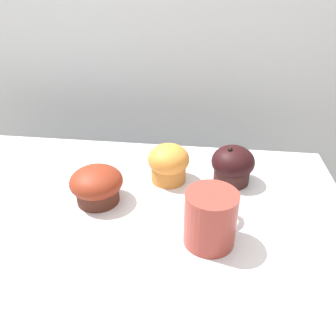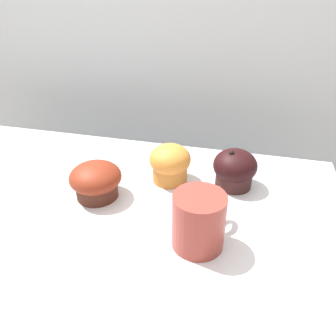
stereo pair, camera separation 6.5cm
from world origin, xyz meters
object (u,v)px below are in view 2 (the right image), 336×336
muffin_front_center (235,169)px  muffin_back_left (170,163)px  muffin_back_right (96,180)px  coffee_cup (199,219)px

muffin_front_center → muffin_back_left: (-0.13, -0.01, 0.00)m
muffin_back_left → muffin_back_right: bearing=-143.9°
muffin_front_center → muffin_back_left: size_ratio=1.03×
muffin_back_left → coffee_cup: size_ratio=0.70×
muffin_back_left → muffin_back_right: (-0.12, -0.09, -0.01)m
coffee_cup → muffin_back_left: bearing=117.1°
muffin_back_left → coffee_cup: coffee_cup is taller
muffin_front_center → coffee_cup: coffee_cup is taller
muffin_front_center → coffee_cup: (-0.04, -0.19, 0.01)m
muffin_back_left → coffee_cup: bearing=-62.9°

